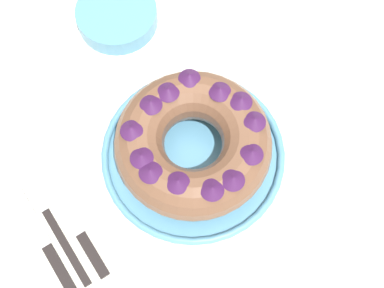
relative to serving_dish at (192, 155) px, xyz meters
name	(u,v)px	position (x,y,z in m)	size (l,w,h in m)	color
ground_plane	(196,251)	(0.00, -0.02, -0.78)	(8.00, 8.00, 0.00)	brown
dining_table	(198,184)	(0.00, -0.02, -0.11)	(1.21, 1.01, 0.77)	silver
serving_dish	(192,155)	(0.00, 0.00, 0.00)	(0.30, 0.30, 0.02)	#518EB2
bundt_cake	(192,144)	(0.00, 0.00, 0.05)	(0.25, 0.25, 0.09)	brown
fork	(53,224)	(-0.25, 0.03, -0.01)	(0.02, 0.19, 0.01)	black
serving_knife	(48,248)	(-0.27, 0.00, -0.01)	(0.02, 0.20, 0.01)	black
cake_knife	(82,236)	(-0.22, -0.01, -0.01)	(0.02, 0.17, 0.01)	black
side_bowl	(117,16)	(0.04, 0.30, 0.01)	(0.15, 0.15, 0.04)	#518EB2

